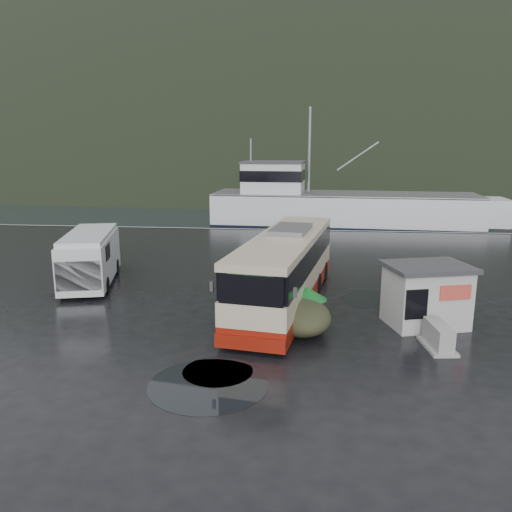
# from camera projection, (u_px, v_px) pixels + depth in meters

# --- Properties ---
(ground) EXTENTS (160.00, 160.00, 0.00)m
(ground) POSITION_uv_depth(u_px,v_px,m) (236.00, 313.00, 19.87)
(ground) COLOR black
(ground) RESTS_ON ground
(harbor_water) EXTENTS (300.00, 180.00, 0.02)m
(harbor_water) POSITION_uv_depth(u_px,v_px,m) (298.00, 171.00, 126.63)
(harbor_water) COLOR black
(harbor_water) RESTS_ON ground
(quay_edge) EXTENTS (160.00, 0.60, 1.50)m
(quay_edge) POSITION_uv_depth(u_px,v_px,m) (272.00, 230.00, 39.28)
(quay_edge) COLOR #999993
(quay_edge) RESTS_ON ground
(headland) EXTENTS (780.00, 540.00, 570.00)m
(headland) POSITION_uv_depth(u_px,v_px,m) (323.00, 157.00, 261.50)
(headland) COLOR black
(headland) RESTS_ON ground
(coach_bus) EXTENTS (4.57, 11.47, 3.15)m
(coach_bus) POSITION_uv_depth(u_px,v_px,m) (285.00, 303.00, 21.08)
(coach_bus) COLOR #C8B397
(coach_bus) RESTS_ON ground
(white_van) EXTENTS (3.50, 6.38, 2.53)m
(white_van) POSITION_uv_depth(u_px,v_px,m) (92.00, 283.00, 24.11)
(white_van) COLOR silver
(white_van) RESTS_ON ground
(waste_bin_left) EXTENTS (1.24, 1.24, 1.50)m
(waste_bin_left) POSITION_uv_depth(u_px,v_px,m) (239.00, 327.00, 18.35)
(waste_bin_left) COLOR #126822
(waste_bin_left) RESTS_ON ground
(waste_bin_right) EXTENTS (1.11, 1.11, 1.46)m
(waste_bin_right) POSITION_uv_depth(u_px,v_px,m) (306.00, 325.00, 18.56)
(waste_bin_right) COLOR #126822
(waste_bin_right) RESTS_ON ground
(dome_tent) EXTENTS (2.72, 3.39, 1.18)m
(dome_tent) POSITION_uv_depth(u_px,v_px,m) (300.00, 331.00, 17.93)
(dome_tent) COLOR #353821
(dome_tent) RESTS_ON ground
(ticket_kiosk) EXTENTS (3.44, 2.94, 2.31)m
(ticket_kiosk) POSITION_uv_depth(u_px,v_px,m) (424.00, 325.00, 18.60)
(ticket_kiosk) COLOR #BABAB5
(ticket_kiosk) RESTS_ON ground
(jersey_barrier_a) EXTENTS (1.02, 1.75, 0.83)m
(jersey_barrier_a) POSITION_uv_depth(u_px,v_px,m) (437.00, 348.00, 16.47)
(jersey_barrier_a) COLOR #999993
(jersey_barrier_a) RESTS_ON ground
(jersey_barrier_b) EXTENTS (0.89, 1.74, 0.86)m
(jersey_barrier_b) POSITION_uv_depth(u_px,v_px,m) (420.00, 322.00, 18.90)
(jersey_barrier_b) COLOR #999993
(jersey_barrier_b) RESTS_ON ground
(fishing_trawler) EXTENTS (28.93, 7.97, 11.44)m
(fishing_trawler) POSITION_uv_depth(u_px,v_px,m) (343.00, 216.00, 46.80)
(fishing_trawler) COLOR silver
(fishing_trawler) RESTS_ON ground
(puddles) EXTENTS (8.64, 11.44, 0.01)m
(puddles) POSITION_uv_depth(u_px,v_px,m) (278.00, 348.00, 16.47)
(puddles) COLOR black
(puddles) RESTS_ON ground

